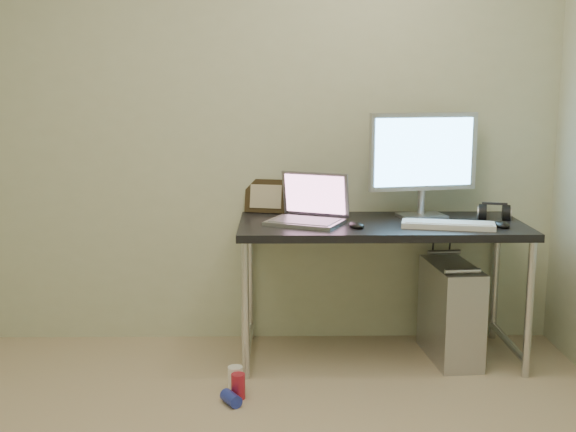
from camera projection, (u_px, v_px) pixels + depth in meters
The scene contains 16 objects.
wall_back at pixel (248, 124), 4.05m from camera, with size 3.50×0.02×2.50m, color beige.
desk at pixel (381, 238), 3.84m from camera, with size 1.51×0.66×0.75m.
tower_computer at pixel (451, 312), 3.90m from camera, with size 0.27×0.52×0.56m.
cable_a at pixel (431, 273), 4.17m from camera, with size 0.01×0.01×0.70m, color black.
cable_b at pixel (447, 277), 4.15m from camera, with size 0.01×0.01×0.72m, color black.
can_red at pixel (238, 386), 3.42m from camera, with size 0.07×0.07×0.12m, color #AE1C30.
can_white at pixel (235, 380), 3.48m from camera, with size 0.07×0.07×0.13m, color white.
can_blue at pixel (231, 399), 3.36m from camera, with size 0.06×0.06×0.11m, color #2533A9.
laptop at pixel (309, 211), 3.82m from camera, with size 0.47×0.43×0.26m.
monitor at pixel (423, 157), 3.92m from camera, with size 0.60×0.22×0.57m.
keyboard at pixel (448, 225), 3.69m from camera, with size 0.47×0.15×0.03m, color white.
mouse_right at pixel (502, 223), 3.70m from camera, with size 0.07×0.12×0.04m, color black.
mouse_left at pixel (357, 224), 3.69m from camera, with size 0.07×0.11×0.04m, color black.
headphones at pixel (494, 213), 3.92m from camera, with size 0.19×0.11×0.11m.
picture_frame at pixel (266, 196), 4.10m from camera, with size 0.24×0.03×0.19m, color black.
webcam at pixel (312, 196), 4.10m from camera, with size 0.05×0.04×0.13m.
Camera 1 is at (0.18, -2.33, 1.47)m, focal length 45.00 mm.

